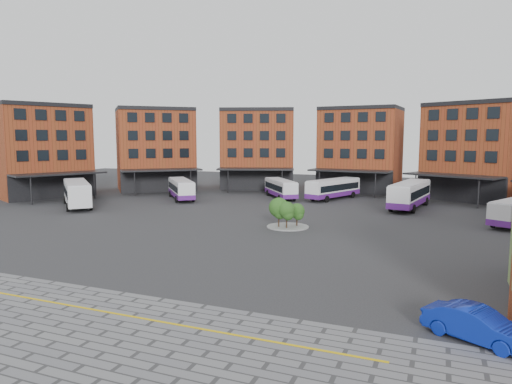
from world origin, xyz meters
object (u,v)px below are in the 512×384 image
at_px(bus_b, 181,189).
at_px(blue_car, 477,325).
at_px(bus_c, 281,188).
at_px(bus_d, 333,188).
at_px(bus_a, 77,192).
at_px(bus_e, 410,194).
at_px(tree_island, 286,212).

xyz_separation_m(bus_b, blue_car, (38.42, -37.09, -0.85)).
relative_size(bus_c, blue_car, 2.01).
bearing_deg(bus_d, bus_c, -146.58).
xyz_separation_m(bus_a, bus_c, (22.59, 18.94, -0.49)).
bearing_deg(bus_a, bus_e, -26.64).
bearing_deg(bus_d, blue_car, -48.05).
bearing_deg(blue_car, tree_island, 64.33).
bearing_deg(bus_b, bus_d, -18.24).
bearing_deg(bus_c, bus_a, -176.10).
bearing_deg(bus_e, bus_b, -164.46).
relative_size(bus_b, blue_car, 2.04).
relative_size(bus_a, bus_e, 0.86).
distance_m(bus_c, bus_e, 19.55).
bearing_deg(tree_island, blue_car, -52.91).
height_order(bus_a, bus_b, bus_a).
xyz_separation_m(tree_island, bus_a, (-30.86, 3.22, 0.33)).
height_order(bus_a, bus_e, bus_e).
bearing_deg(bus_e, tree_island, -111.08).
height_order(bus_b, blue_car, bus_b).
distance_m(bus_e, blue_car, 41.15).
relative_size(bus_a, bus_d, 0.97).
xyz_separation_m(bus_b, bus_c, (13.57, 7.00, -0.08)).
xyz_separation_m(bus_c, bus_e, (19.26, -3.34, 0.33)).
distance_m(tree_island, bus_a, 31.03).
bearing_deg(bus_b, blue_car, -84.15).
bearing_deg(tree_island, bus_e, 59.73).
height_order(bus_d, blue_car, bus_d).
xyz_separation_m(tree_island, bus_e, (10.98, 18.82, 0.17)).
relative_size(bus_d, blue_car, 2.32).
distance_m(bus_d, blue_car, 48.78).
xyz_separation_m(bus_d, bus_e, (11.33, -4.99, 0.21)).
relative_size(tree_island, bus_b, 0.45).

